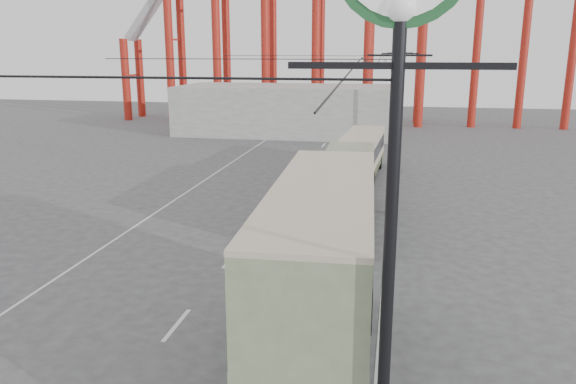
% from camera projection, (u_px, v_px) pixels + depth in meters
% --- Properties ---
extents(road_markings, '(12.52, 120.00, 0.01)m').
position_uv_depth(road_markings, '(281.00, 201.00, 32.85)').
color(road_markings, silver).
rests_on(road_markings, ground).
extents(lamp_post_near, '(3.20, 0.44, 10.80)m').
position_uv_depth(lamp_post_near, '(397.00, 97.00, 8.12)').
color(lamp_post_near, black).
rests_on(lamp_post_near, ground).
extents(lamp_post_mid, '(3.20, 0.44, 9.32)m').
position_uv_depth(lamp_post_mid, '(396.00, 128.00, 28.89)').
color(lamp_post_mid, black).
rests_on(lamp_post_mid, ground).
extents(lamp_post_far, '(3.20, 0.44, 9.32)m').
position_uv_depth(lamp_post_far, '(398.00, 95.00, 49.84)').
color(lamp_post_far, black).
rests_on(lamp_post_far, ground).
extents(lamp_post_distant, '(3.20, 0.44, 9.32)m').
position_uv_depth(lamp_post_distant, '(399.00, 82.00, 70.78)').
color(lamp_post_distant, black).
rests_on(lamp_post_distant, ground).
extents(fairground_shed, '(22.00, 10.00, 5.00)m').
position_uv_depth(fairground_shed, '(285.00, 110.00, 59.18)').
color(fairground_shed, gray).
rests_on(fairground_shed, ground).
extents(double_decker_bus, '(2.92, 9.94, 5.28)m').
position_uv_depth(double_decker_bus, '(322.00, 273.00, 14.42)').
color(double_decker_bus, '#394324').
rests_on(double_decker_bus, ground).
extents(single_decker_green, '(2.98, 11.51, 3.23)m').
position_uv_depth(single_decker_green, '(346.00, 187.00, 28.45)').
color(single_decker_green, '#70805D').
rests_on(single_decker_green, ground).
extents(single_decker_cream, '(2.85, 9.53, 2.93)m').
position_uv_depth(single_decker_cream, '(362.00, 152.00, 39.07)').
color(single_decker_cream, '#C3B59D').
rests_on(single_decker_cream, ground).
extents(pedestrian, '(0.65, 0.46, 1.67)m').
position_uv_depth(pedestrian, '(275.00, 222.00, 25.85)').
color(pedestrian, black).
rests_on(pedestrian, ground).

